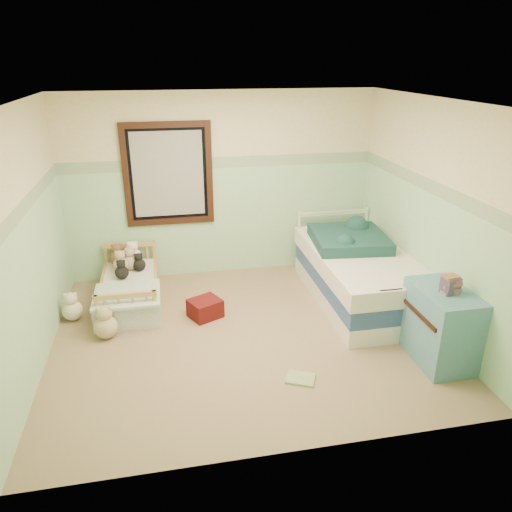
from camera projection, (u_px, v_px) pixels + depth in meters
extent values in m
cube|color=#705F4A|center=(245.00, 335.00, 5.47)|extent=(4.20, 3.60, 0.02)
cube|color=silver|center=(243.00, 100.00, 4.51)|extent=(4.20, 3.60, 0.02)
cube|color=beige|center=(221.00, 186.00, 6.62)|extent=(4.20, 0.04, 2.50)
cube|color=beige|center=(289.00, 313.00, 3.36)|extent=(4.20, 0.04, 2.50)
cube|color=beige|center=(26.00, 243.00, 4.61)|extent=(0.04, 3.60, 2.50)
cube|color=beige|center=(431.00, 217.00, 5.37)|extent=(0.04, 3.60, 2.50)
cube|color=#A8CCA8|center=(222.00, 221.00, 6.80)|extent=(4.20, 0.01, 1.50)
cube|color=#42714D|center=(221.00, 163.00, 6.48)|extent=(4.20, 0.01, 0.15)
cube|color=black|center=(168.00, 175.00, 6.38)|extent=(1.16, 0.06, 1.36)
cube|color=#B9B8B1|center=(168.00, 174.00, 6.39)|extent=(0.92, 0.01, 1.12)
cube|color=#A37B42|center=(130.00, 295.00, 6.15)|extent=(0.70, 1.39, 0.18)
cube|color=white|center=(129.00, 285.00, 6.09)|extent=(0.64, 1.33, 0.12)
cube|color=#80A6DA|center=(127.00, 295.00, 5.67)|extent=(0.76, 0.70, 0.03)
sphere|color=brown|center=(118.00, 258.00, 6.46)|extent=(0.21, 0.21, 0.21)
sphere|color=white|center=(133.00, 257.00, 6.49)|extent=(0.22, 0.22, 0.22)
sphere|color=tan|center=(121.00, 265.00, 6.27)|extent=(0.20, 0.20, 0.20)
sphere|color=black|center=(139.00, 265.00, 6.32)|extent=(0.16, 0.16, 0.16)
sphere|color=beige|center=(73.00, 311.00, 5.72)|extent=(0.24, 0.24, 0.24)
sphere|color=tan|center=(106.00, 327.00, 5.36)|extent=(0.26, 0.26, 0.26)
cube|color=white|center=(358.00, 292.00, 6.18)|extent=(1.06, 2.11, 0.22)
cube|color=navy|center=(359.00, 277.00, 6.10)|extent=(1.06, 2.11, 0.22)
cube|color=white|center=(360.00, 260.00, 6.02)|extent=(1.10, 2.15, 0.22)
cube|color=#0F3932|center=(349.00, 239.00, 6.21)|extent=(0.99, 1.04, 0.14)
cube|color=teal|center=(440.00, 325.00, 4.88)|extent=(0.49, 0.78, 0.78)
cube|color=brown|center=(450.00, 285.00, 4.65)|extent=(0.18, 0.15, 0.16)
cube|color=maroon|center=(205.00, 308.00, 5.79)|extent=(0.45, 0.43, 0.22)
cube|color=yellow|center=(301.00, 379.00, 4.69)|extent=(0.33, 0.30, 0.02)
sphere|color=tan|center=(131.00, 262.00, 6.35)|extent=(0.20, 0.20, 0.20)
sphere|color=black|center=(122.00, 272.00, 6.08)|extent=(0.17, 0.17, 0.17)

